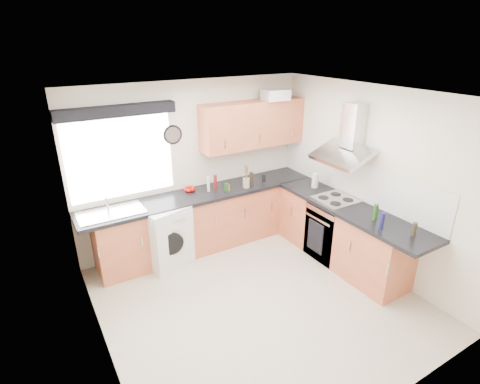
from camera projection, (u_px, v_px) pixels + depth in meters
ground_plane at (258, 299)px, 4.69m from camera, size 3.60×3.60×0.00m
ceiling at (262, 96)px, 3.73m from camera, size 3.60×3.60×0.02m
wall_back at (193, 165)px, 5.63m from camera, size 3.60×0.02×2.50m
wall_front at (394, 298)px, 2.79m from camera, size 3.60×0.02×2.50m
wall_left at (93, 253)px, 3.36m from camera, size 0.02×3.60×2.50m
wall_right at (370, 180)px, 5.07m from camera, size 0.02×3.60×2.50m
window at (121, 157)px, 5.01m from camera, size 1.40×0.02×1.10m
window_blind at (117, 111)px, 4.70m from camera, size 1.50×0.18×0.14m
splashback at (352, 178)px, 5.32m from camera, size 0.01×3.00×0.54m
base_cab_back at (198, 223)px, 5.67m from camera, size 3.00×0.58×0.86m
base_cab_corner at (283, 201)px, 6.43m from camera, size 0.60×0.60×0.86m
base_cab_right at (340, 234)px, 5.36m from camera, size 0.58×2.10×0.86m
worktop_back at (203, 194)px, 5.54m from camera, size 3.60×0.62×0.05m
worktop_right at (351, 209)px, 5.06m from camera, size 0.62×2.42×0.05m
sink at (111, 210)px, 4.88m from camera, size 0.84×0.46×0.10m
oven at (332, 230)px, 5.48m from camera, size 0.56×0.58×0.85m
hob_plate at (336, 199)px, 5.29m from camera, size 0.52×0.52×0.01m
extractor_hood at (347, 139)px, 5.01m from camera, size 0.52×0.78×0.66m
upper_cabinets at (253, 124)px, 5.74m from camera, size 1.70×0.35×0.70m
washing_machine at (164, 235)px, 5.31m from camera, size 0.74×0.72×0.89m
wall_clock at (173, 135)px, 5.28m from camera, size 0.28×0.04×0.28m
casserole at (276, 95)px, 5.64m from camera, size 0.40×0.31×0.16m
storage_box at (279, 96)px, 5.68m from camera, size 0.25×0.21×0.11m
utensil_pot at (246, 183)px, 5.70m from camera, size 0.13×0.13×0.15m
kitchen_roll at (315, 180)px, 5.69m from camera, size 0.10×0.10×0.22m
tomato_cluster at (190, 189)px, 5.57m from camera, size 0.18×0.18×0.07m
jar_0 at (229, 188)px, 5.57m from camera, size 0.04×0.04×0.10m
jar_1 at (215, 184)px, 5.68m from camera, size 0.04×0.04×0.13m
jar_2 at (264, 178)px, 5.95m from camera, size 0.06×0.06×0.12m
jar_3 at (226, 187)px, 5.57m from camera, size 0.07×0.07×0.12m
jar_4 at (208, 184)px, 5.53m from camera, size 0.04×0.04×0.23m
jar_5 at (215, 182)px, 5.60m from camera, size 0.05×0.05×0.23m
jar_6 at (251, 179)px, 5.76m from camera, size 0.06×0.06×0.21m
bottle_0 at (382, 221)px, 4.46m from camera, size 0.06×0.06×0.21m
bottle_1 at (414, 229)px, 4.31m from camera, size 0.06×0.06×0.17m
bottle_2 at (375, 212)px, 4.68m from camera, size 0.06×0.06×0.21m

